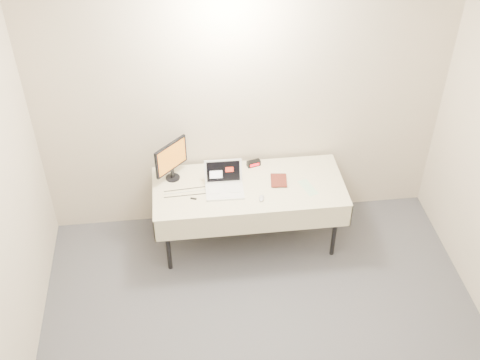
{
  "coord_description": "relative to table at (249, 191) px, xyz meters",
  "views": [
    {
      "loc": [
        -0.62,
        -2.41,
        4.45
      ],
      "look_at": [
        -0.09,
        1.99,
        0.86
      ],
      "focal_mm": 45.0,
      "sensor_mm": 36.0,
      "label": 1
    }
  ],
  "objects": [
    {
      "name": "clicker",
      "position": [
        0.09,
        -0.21,
        0.07
      ],
      "size": [
        0.07,
        0.1,
        0.02
      ],
      "primitive_type": "ellipsoid",
      "rotation": [
        0.0,
        0.0,
        -0.25
      ],
      "color": "#B5B5B8",
      "rests_on": "table"
    },
    {
      "name": "back_wall",
      "position": [
        0.0,
        0.45,
        0.67
      ],
      "size": [
        4.0,
        0.1,
        2.7
      ],
      "primitive_type": "cube",
      "color": "beige",
      "rests_on": "ground"
    },
    {
      "name": "laptop",
      "position": [
        -0.24,
        -0.0,
        0.12
      ],
      "size": [
        0.37,
        0.33,
        0.25
      ],
      "rotation": [
        0.0,
        0.0,
        -0.02
      ],
      "color": "white",
      "rests_on": "table"
    },
    {
      "name": "alarm_clock",
      "position": [
        0.09,
        0.31,
        0.09
      ],
      "size": [
        0.15,
        0.09,
        0.06
      ],
      "rotation": [
        0.0,
        0.0,
        0.27
      ],
      "color": "black",
      "rests_on": "table"
    },
    {
      "name": "usb_dongle",
      "position": [
        -0.55,
        -0.13,
        0.07
      ],
      "size": [
        0.06,
        0.04,
        0.01
      ],
      "primitive_type": "cube",
      "rotation": [
        0.0,
        0.0,
        -0.34
      ],
      "color": "black",
      "rests_on": "table"
    },
    {
      "name": "paper_form",
      "position": [
        0.56,
        -0.09,
        0.06
      ],
      "size": [
        0.17,
        0.27,
        0.0
      ],
      "primitive_type": "cube",
      "rotation": [
        0.0,
        0.0,
        0.31
      ],
      "color": "#B0DAAD",
      "rests_on": "table"
    },
    {
      "name": "table",
      "position": [
        0.0,
        0.0,
        0.0
      ],
      "size": [
        1.86,
        0.81,
        0.74
      ],
      "color": "black",
      "rests_on": "ground"
    },
    {
      "name": "monitor",
      "position": [
        -0.73,
        0.2,
        0.3
      ],
      "size": [
        0.31,
        0.3,
        0.41
      ],
      "rotation": [
        0.0,
        0.0,
        0.78
      ],
      "color": "black",
      "rests_on": "table"
    },
    {
      "name": "book",
      "position": [
        0.22,
        0.04,
        0.17
      ],
      "size": [
        0.15,
        0.04,
        0.21
      ],
      "primitive_type": "imported",
      "rotation": [
        0.0,
        0.0,
        -0.13
      ],
      "color": "maroon",
      "rests_on": "table"
    }
  ]
}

